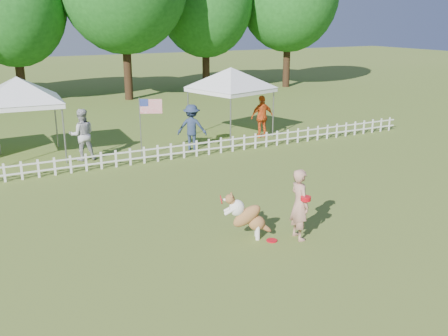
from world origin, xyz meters
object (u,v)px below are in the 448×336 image
(canopy_tent_right, at_px, (231,103))
(spectator_a, at_px, (82,135))
(spectator_c, at_px, (262,117))
(spectator_b, at_px, (192,127))
(dog, at_px, (248,216))
(canopy_tent_left, at_px, (21,119))
(frisbee_on_turf, at_px, (272,240))
(handler, at_px, (300,204))
(flag_pole, at_px, (141,129))

(canopy_tent_right, distance_m, spectator_a, 6.46)
(spectator_a, bearing_deg, spectator_c, -172.14)
(spectator_c, bearing_deg, spectator_b, 10.30)
(dog, distance_m, canopy_tent_left, 10.34)
(dog, relative_size, frisbee_on_turf, 4.37)
(handler, relative_size, spectator_c, 0.94)
(handler, xyz_separation_m, frisbee_on_turf, (-0.62, 0.14, -0.82))
(dog, xyz_separation_m, spectator_a, (-1.89, 8.42, 0.37))
(frisbee_on_turf, height_order, canopy_tent_left, canopy_tent_left)
(spectator_a, bearing_deg, canopy_tent_right, -165.53)
(canopy_tent_right, xyz_separation_m, spectator_a, (-6.38, -0.83, -0.51))
(canopy_tent_right, height_order, spectator_b, canopy_tent_right)
(dog, distance_m, frisbee_on_turf, 0.79)
(canopy_tent_right, bearing_deg, handler, -126.20)
(canopy_tent_right, distance_m, spectator_b, 2.71)
(dog, relative_size, spectator_b, 0.63)
(dog, relative_size, flag_pole, 0.50)
(canopy_tent_left, bearing_deg, canopy_tent_right, 0.74)
(spectator_b, xyz_separation_m, spectator_c, (3.46, 0.52, 0.02))
(dog, xyz_separation_m, frisbee_on_turf, (0.42, -0.39, -0.54))
(frisbee_on_turf, bearing_deg, handler, -13.00)
(canopy_tent_right, bearing_deg, spectator_b, -168.75)
(handler, xyz_separation_m, spectator_c, (4.56, 9.05, 0.06))
(flag_pole, bearing_deg, spectator_a, -177.81)
(dog, bearing_deg, spectator_b, 99.38)
(spectator_a, relative_size, spectator_b, 1.06)
(canopy_tent_left, bearing_deg, spectator_a, -29.65)
(handler, relative_size, canopy_tent_left, 0.58)
(handler, height_order, flag_pole, flag_pole)
(canopy_tent_right, bearing_deg, canopy_tent_left, 160.72)
(frisbee_on_turf, xyz_separation_m, canopy_tent_right, (4.08, 9.63, 1.41))
(spectator_b, bearing_deg, frisbee_on_turf, 109.02)
(frisbee_on_turf, bearing_deg, spectator_a, 104.68)
(spectator_a, bearing_deg, handler, 115.24)
(dog, distance_m, flag_pole, 7.67)
(canopy_tent_left, bearing_deg, handler, -61.56)
(handler, xyz_separation_m, flag_pole, (-1.03, 8.19, 0.27))
(flag_pole, bearing_deg, handler, -58.61)
(spectator_b, bearing_deg, spectator_c, -140.76)
(canopy_tent_left, relative_size, canopy_tent_right, 1.01)
(spectator_a, bearing_deg, frisbee_on_turf, 111.79)
(canopy_tent_right, xyz_separation_m, spectator_c, (1.11, -0.73, -0.54))
(spectator_a, height_order, spectator_c, spectator_a)
(handler, distance_m, dog, 1.21)
(canopy_tent_right, relative_size, flag_pole, 1.30)
(frisbee_on_turf, relative_size, flag_pole, 0.11)
(frisbee_on_turf, bearing_deg, spectator_c, 59.78)
(flag_pole, xyz_separation_m, spectator_c, (5.60, 0.87, -0.21))
(flag_pole, relative_size, spectator_b, 1.26)
(canopy_tent_left, height_order, spectator_c, canopy_tent_left)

